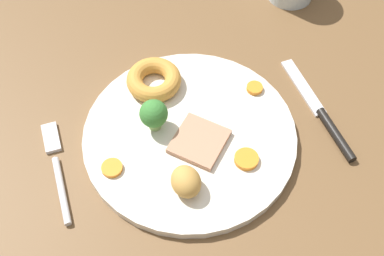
# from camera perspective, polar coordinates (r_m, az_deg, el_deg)

# --- Properties ---
(dining_table) EXTENTS (1.20, 0.84, 0.04)m
(dining_table) POSITION_cam_1_polar(r_m,az_deg,el_deg) (0.66, -0.42, -1.75)
(dining_table) COLOR brown
(dining_table) RESTS_ON ground
(dinner_plate) EXTENTS (0.28, 0.28, 0.01)m
(dinner_plate) POSITION_cam_1_polar(r_m,az_deg,el_deg) (0.64, 0.00, -0.86)
(dinner_plate) COLOR silver
(dinner_plate) RESTS_ON dining_table
(meat_slice_main) EXTENTS (0.09, 0.09, 0.01)m
(meat_slice_main) POSITION_cam_1_polar(r_m,az_deg,el_deg) (0.62, 0.86, -1.58)
(meat_slice_main) COLOR tan
(meat_slice_main) RESTS_ON dinner_plate
(yorkshire_pudding) EXTENTS (0.08, 0.08, 0.02)m
(yorkshire_pudding) POSITION_cam_1_polar(r_m,az_deg,el_deg) (0.67, -4.54, 5.72)
(yorkshire_pudding) COLOR #C68938
(yorkshire_pudding) RESTS_ON dinner_plate
(roast_potato_left) EXTENTS (0.04, 0.05, 0.03)m
(roast_potato_left) POSITION_cam_1_polar(r_m,az_deg,el_deg) (0.58, -0.71, -6.36)
(roast_potato_left) COLOR #BC8C42
(roast_potato_left) RESTS_ON dinner_plate
(carrot_coin_front) EXTENTS (0.02, 0.02, 0.01)m
(carrot_coin_front) POSITION_cam_1_polar(r_m,az_deg,el_deg) (0.68, 7.42, 4.72)
(carrot_coin_front) COLOR orange
(carrot_coin_front) RESTS_ON dinner_plate
(carrot_coin_back) EXTENTS (0.03, 0.03, 0.01)m
(carrot_coin_back) POSITION_cam_1_polar(r_m,az_deg,el_deg) (0.61, -9.46, -4.69)
(carrot_coin_back) COLOR orange
(carrot_coin_back) RESTS_ON dinner_plate
(carrot_coin_side) EXTENTS (0.03, 0.03, 0.01)m
(carrot_coin_side) POSITION_cam_1_polar(r_m,az_deg,el_deg) (0.61, 6.46, -3.68)
(carrot_coin_side) COLOR orange
(carrot_coin_side) RESTS_ON dinner_plate
(broccoli_floret) EXTENTS (0.04, 0.04, 0.05)m
(broccoli_floret) POSITION_cam_1_polar(r_m,az_deg,el_deg) (0.62, -4.55, 1.63)
(broccoli_floret) COLOR #8CB766
(broccoli_floret) RESTS_ON dinner_plate
(fork) EXTENTS (0.02, 0.15, 0.01)m
(fork) POSITION_cam_1_polar(r_m,az_deg,el_deg) (0.64, -15.69, -4.54)
(fork) COLOR silver
(fork) RESTS_ON dining_table
(knife) EXTENTS (0.02, 0.19, 0.01)m
(knife) POSITION_cam_1_polar(r_m,az_deg,el_deg) (0.68, 15.27, 1.37)
(knife) COLOR black
(knife) RESTS_ON dining_table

